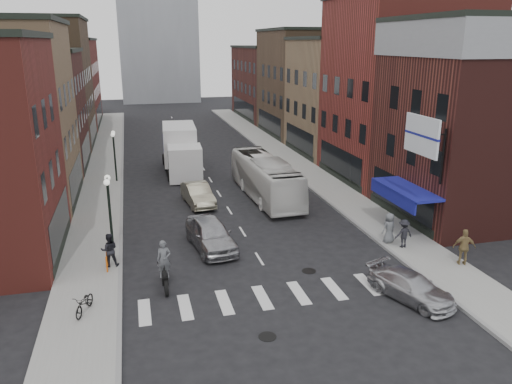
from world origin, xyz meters
TOP-DOWN VIEW (x-y plane):
  - ground at (0.00, 0.00)m, footprint 160.00×160.00m
  - sidewalk_left at (-8.50, 22.00)m, footprint 3.00×74.00m
  - sidewalk_right at (8.50, 22.00)m, footprint 3.00×74.00m
  - curb_left at (-7.00, 22.00)m, footprint 0.20×74.00m
  - curb_right at (7.00, 22.00)m, footprint 0.20×74.00m
  - crosswalk_stripes at (0.00, -3.00)m, footprint 12.00×2.20m
  - bldg_left_mid_b at (-14.99, 24.00)m, footprint 10.30×10.20m
  - bldg_left_far_a at (-14.99, 35.00)m, footprint 10.30×12.20m
  - bldg_left_far_b at (-14.99, 49.00)m, footprint 10.30×16.20m
  - bldg_right_corner at (14.99, 4.50)m, footprint 10.30×9.20m
  - bldg_right_mid_a at (15.00, 14.00)m, footprint 10.30×10.20m
  - bldg_right_mid_b at (14.99, 24.00)m, footprint 10.30×10.20m
  - bldg_right_far_a at (14.99, 35.00)m, footprint 10.30×12.20m
  - bldg_right_far_b at (14.99, 49.00)m, footprint 10.30×16.20m
  - awning_blue at (8.93, 2.50)m, footprint 1.80×5.00m
  - billboard_sign at (8.59, 0.50)m, footprint 1.52×3.00m
  - streetlamp_near at (-7.40, 4.00)m, footprint 0.32×1.22m
  - streetlamp_far at (-7.40, 18.00)m, footprint 0.32×1.22m
  - bike_rack at (-7.60, 1.30)m, footprint 0.08×0.68m
  - box_truck at (-1.98, 20.11)m, footprint 3.09×9.07m
  - motorcycle_rider at (-4.98, -1.05)m, footprint 0.65×2.29m
  - transit_bus at (3.11, 11.26)m, footprint 2.86×10.64m
  - sedan_left_near at (-2.22, 3.00)m, footprint 2.58×5.06m
  - sedan_left_far at (-1.85, 10.82)m, footprint 2.03×4.59m
  - curb_car at (5.34, -4.71)m, footprint 3.05×4.42m
  - parked_bicycle at (-8.36, -2.67)m, footprint 1.06×1.71m
  - ped_left_solo at (-7.46, 1.70)m, footprint 0.84×0.50m
  - ped_right_a at (7.84, 0.27)m, footprint 1.05×0.57m
  - ped_right_b at (9.60, -2.43)m, footprint 1.21×0.91m
  - ped_right_c at (7.40, 1.06)m, footprint 0.94×0.73m

SIDE VIEW (x-z plane):
  - ground at x=0.00m, z-range 0.00..0.00m
  - curb_left at x=-7.00m, z-range -0.08..0.08m
  - curb_right at x=7.00m, z-range -0.08..0.08m
  - crosswalk_stripes at x=0.00m, z-range -0.01..0.01m
  - sidewalk_left at x=-8.50m, z-range 0.00..0.15m
  - sidewalk_right at x=8.50m, z-range 0.00..0.15m
  - bike_rack at x=-7.60m, z-range 0.15..0.95m
  - parked_bicycle at x=-8.36m, z-range 0.15..1.00m
  - curb_car at x=5.34m, z-range 0.00..1.19m
  - sedan_left_far at x=-1.85m, z-range 0.00..1.46m
  - sedan_left_near at x=-2.22m, z-range 0.00..1.65m
  - ped_right_a at x=7.84m, z-range 0.15..1.72m
  - ped_right_c at x=7.40m, z-range 0.15..1.85m
  - ped_left_solo at x=-7.46m, z-range 0.15..1.85m
  - ped_right_b at x=9.60m, z-range 0.15..2.01m
  - motorcycle_rider at x=-4.98m, z-range -0.08..2.26m
  - transit_bus at x=3.11m, z-range 0.00..2.94m
  - box_truck at x=-1.98m, z-range -0.02..3.86m
  - awning_blue at x=8.93m, z-range 2.24..3.02m
  - streetlamp_near at x=-7.40m, z-range 0.86..4.97m
  - streetlamp_far at x=-7.40m, z-range 0.86..4.97m
  - bldg_right_far_b at x=14.99m, z-range 0.00..10.30m
  - bldg_left_mid_b at x=-14.99m, z-range 0.00..10.30m
  - bldg_left_far_b at x=-14.99m, z-range 0.00..11.30m
  - bldg_right_mid_b at x=14.99m, z-range 0.00..11.30m
  - billboard_sign at x=8.59m, z-range 4.28..7.98m
  - bldg_right_far_a at x=14.99m, z-range 0.00..12.30m
  - bldg_right_corner at x=14.99m, z-range 0.00..12.30m
  - bldg_left_far_a at x=-14.99m, z-range 0.00..13.30m
  - bldg_right_mid_a at x=15.00m, z-range 0.00..14.30m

